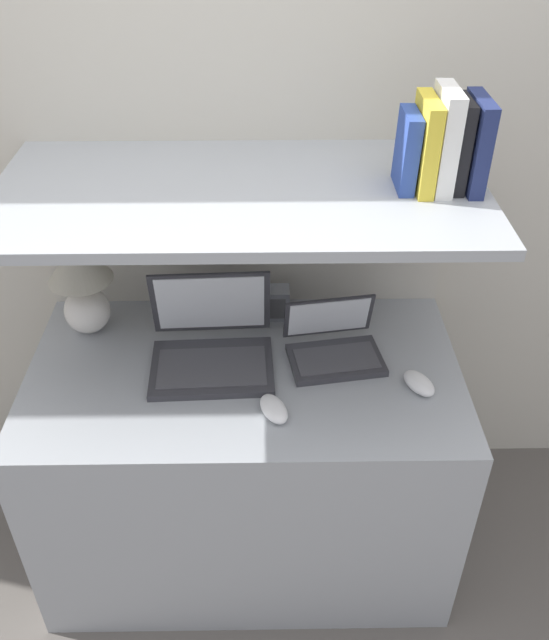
# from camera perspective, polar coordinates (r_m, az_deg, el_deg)

# --- Properties ---
(ground_plane) EXTENTS (12.00, 12.00, 0.00)m
(ground_plane) POSITION_cam_1_polar(r_m,az_deg,el_deg) (2.28, -2.22, -24.63)
(ground_plane) COLOR #56514C
(wall_back) EXTENTS (6.00, 0.05, 2.40)m
(wall_back) POSITION_cam_1_polar(r_m,az_deg,el_deg) (2.03, -2.66, 13.26)
(wall_back) COLOR beige
(wall_back) RESTS_ON ground_plane
(desk) EXTENTS (1.22, 0.69, 0.75)m
(desk) POSITION_cam_1_polar(r_m,az_deg,el_deg) (2.18, -2.30, -11.74)
(desk) COLOR #999EA3
(desk) RESTS_ON ground_plane
(back_riser) EXTENTS (1.22, 0.04, 1.24)m
(back_riser) POSITION_cam_1_polar(r_m,az_deg,el_deg) (2.28, -2.29, -0.70)
(back_riser) COLOR beige
(back_riser) RESTS_ON ground_plane
(shelf) EXTENTS (1.22, 0.62, 0.03)m
(shelf) POSITION_cam_1_polar(r_m,az_deg,el_deg) (1.70, -2.98, 10.62)
(shelf) COLOR #999EA3
(shelf) RESTS_ON back_riser
(table_lamp) EXTENTS (0.19, 0.19, 0.30)m
(table_lamp) POSITION_cam_1_polar(r_m,az_deg,el_deg) (2.04, -15.94, 3.18)
(table_lamp) COLOR white
(table_lamp) RESTS_ON desk
(laptop_large) EXTENTS (0.35, 0.31, 0.24)m
(laptop_large) POSITION_cam_1_polar(r_m,az_deg,el_deg) (1.92, -5.31, -2.21)
(laptop_large) COLOR #333338
(laptop_large) RESTS_ON desk
(laptop_small) EXTENTS (0.29, 0.25, 0.16)m
(laptop_small) POSITION_cam_1_polar(r_m,az_deg,el_deg) (1.94, 5.00, -2.24)
(laptop_small) COLOR #333338
(laptop_small) RESTS_ON desk
(computer_mouse) EXTENTS (0.10, 0.13, 0.04)m
(computer_mouse) POSITION_cam_1_polar(r_m,az_deg,el_deg) (1.76, -0.06, -7.49)
(computer_mouse) COLOR white
(computer_mouse) RESTS_ON desk
(second_mouse) EXTENTS (0.10, 0.12, 0.04)m
(second_mouse) POSITION_cam_1_polar(r_m,az_deg,el_deg) (1.88, 12.07, -5.23)
(second_mouse) COLOR white
(second_mouse) RESTS_ON desk
(router_box) EXTENTS (0.13, 0.07, 0.10)m
(router_box) POSITION_cam_1_polar(r_m,az_deg,el_deg) (2.08, -0.50, 1.46)
(router_box) COLOR gray
(router_box) RESTS_ON desk
(book_navy) EXTENTS (0.04, 0.16, 0.22)m
(book_navy) POSITION_cam_1_polar(r_m,az_deg,el_deg) (1.72, 16.57, 14.03)
(book_navy) COLOR navy
(book_navy) RESTS_ON shelf
(book_black) EXTENTS (0.03, 0.13, 0.22)m
(book_black) POSITION_cam_1_polar(r_m,az_deg,el_deg) (1.71, 15.30, 14.08)
(book_black) COLOR black
(book_black) RESTS_ON shelf
(book_white) EXTENTS (0.04, 0.16, 0.24)m
(book_white) POSITION_cam_1_polar(r_m,az_deg,el_deg) (1.70, 14.08, 14.52)
(book_white) COLOR silver
(book_white) RESTS_ON shelf
(book_yellow) EXTENTS (0.04, 0.16, 0.22)m
(book_yellow) POSITION_cam_1_polar(r_m,az_deg,el_deg) (1.69, 12.57, 14.23)
(book_yellow) COLOR gold
(book_yellow) RESTS_ON shelf
(book_blue) EXTENTS (0.04, 0.13, 0.19)m
(book_blue) POSITION_cam_1_polar(r_m,az_deg,el_deg) (1.69, 11.10, 13.81)
(book_blue) COLOR #284293
(book_blue) RESTS_ON shelf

